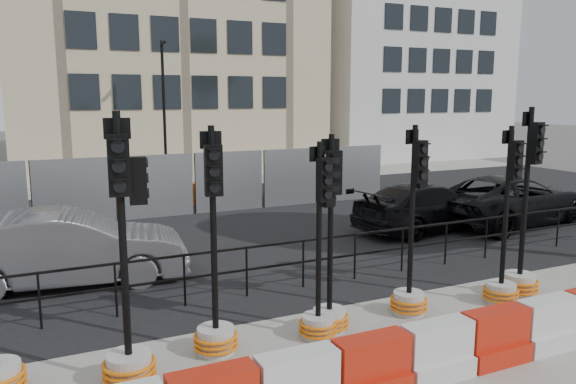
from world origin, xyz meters
TOP-DOWN VIEW (x-y plane):
  - ground at (0.00, 0.00)m, footprint 120.00×120.00m
  - sidewalk_near at (0.00, -3.00)m, footprint 40.00×6.00m
  - road at (0.00, 7.00)m, footprint 40.00×14.00m
  - sidewalk_far at (0.00, 16.00)m, footprint 40.00×4.00m
  - building_white at (17.00, 21.99)m, footprint 12.00×9.06m
  - kerb_railing at (0.00, 1.20)m, footprint 18.00×0.04m
  - heras_fencing at (0.57, 9.86)m, footprint 14.33×1.72m
  - lamp_post_far at (0.50, 14.98)m, footprint 0.12×0.56m
  - barrier_row at (-0.00, -2.80)m, footprint 15.70×0.50m
  - traffic_signal_b at (-3.78, -1.21)m, footprint 0.71×0.71m
  - traffic_signal_c at (-2.47, -0.83)m, footprint 0.67×0.67m
  - traffic_signal_d at (-0.82, -0.99)m, footprint 0.62×0.62m
  - traffic_signal_e at (-0.55, -0.85)m, footprint 0.63×0.63m
  - traffic_signal_f at (1.09, -0.80)m, footprint 0.65×0.65m
  - traffic_signal_g at (2.93, -1.11)m, footprint 0.65×0.65m
  - traffic_signal_h at (3.58, -0.94)m, footprint 0.71×0.71m
  - car_b at (-4.18, 3.41)m, footprint 2.77×5.05m
  - car_c at (5.40, 4.10)m, footprint 3.17×5.19m
  - car_d at (8.15, 3.66)m, footprint 3.85×5.95m

SIDE VIEW (x-z plane):
  - ground at x=0.00m, z-range 0.00..0.00m
  - sidewalk_near at x=0.00m, z-range 0.00..0.02m
  - sidewalk_far at x=0.00m, z-range 0.00..0.02m
  - road at x=0.00m, z-range 0.00..0.03m
  - barrier_row at x=0.00m, z-range -0.03..0.77m
  - heras_fencing at x=0.57m, z-range -0.35..1.65m
  - traffic_signal_e at x=-0.55m, z-range -0.94..2.27m
  - traffic_signal_g at x=2.93m, z-range -0.96..2.32m
  - car_c at x=5.40m, z-range 0.00..1.35m
  - kerb_railing at x=0.00m, z-range 0.19..1.19m
  - traffic_signal_c at x=-2.47m, z-range -1.00..2.40m
  - car_d at x=8.15m, z-range 0.00..1.47m
  - traffic_signal_h at x=3.58m, z-range -1.06..2.54m
  - traffic_signal_d at x=-0.82m, z-range -0.82..2.31m
  - car_b at x=-4.18m, z-range 0.00..1.53m
  - traffic_signal_f at x=1.09m, z-range -0.87..2.45m
  - traffic_signal_b at x=-3.78m, z-range -0.95..2.67m
  - lamp_post_far at x=0.50m, z-range 0.22..6.22m
  - building_white at x=17.00m, z-range 0.00..16.00m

